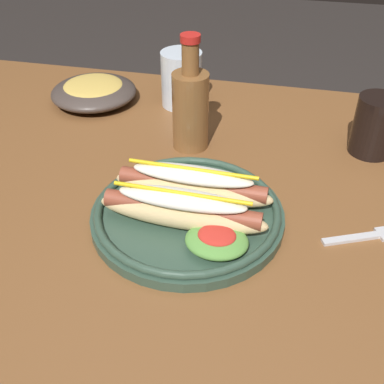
# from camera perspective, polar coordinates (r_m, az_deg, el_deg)

# --- Properties ---
(dining_table) EXTENTS (1.24, 0.82, 0.74)m
(dining_table) POSITION_cam_1_polar(r_m,az_deg,el_deg) (0.86, 0.10, -4.32)
(dining_table) COLOR brown
(dining_table) RESTS_ON ground_plane
(hot_dog_plate) EXTENTS (0.29, 0.29, 0.08)m
(hot_dog_plate) POSITION_cam_1_polar(r_m,az_deg,el_deg) (0.69, -0.40, -1.92)
(hot_dog_plate) COLOR #334C3D
(hot_dog_plate) RESTS_ON dining_table
(fork) EXTENTS (0.12, 0.07, 0.00)m
(fork) POSITION_cam_1_polar(r_m,az_deg,el_deg) (0.73, 20.55, -4.98)
(fork) COLOR silver
(fork) RESTS_ON dining_table
(soda_cup) EXTENTS (0.08, 0.08, 0.11)m
(soda_cup) POSITION_cam_1_polar(r_m,az_deg,el_deg) (0.90, 21.20, 7.45)
(soda_cup) COLOR black
(soda_cup) RESTS_ON dining_table
(water_cup) EXTENTS (0.09, 0.09, 0.11)m
(water_cup) POSITION_cam_1_polar(r_m,az_deg,el_deg) (1.01, -1.27, 13.44)
(water_cup) COLOR silver
(water_cup) RESTS_ON dining_table
(glass_bottle) EXTENTS (0.07, 0.07, 0.21)m
(glass_bottle) POSITION_cam_1_polar(r_m,az_deg,el_deg) (0.85, -0.18, 10.26)
(glass_bottle) COLOR brown
(glass_bottle) RESTS_ON dining_table
(side_bowl) EXTENTS (0.18, 0.18, 0.05)m
(side_bowl) POSITION_cam_1_polar(r_m,az_deg,el_deg) (1.06, -11.74, 11.83)
(side_bowl) COLOR #423833
(side_bowl) RESTS_ON dining_table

